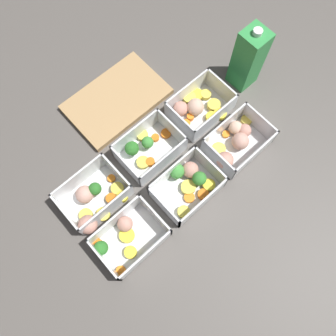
{
  "coord_description": "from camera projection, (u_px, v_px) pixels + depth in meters",
  "views": [
    {
      "loc": [
        -0.19,
        -0.21,
        0.83
      ],
      "look_at": [
        0.0,
        0.0,
        0.02
      ],
      "focal_mm": 35.0,
      "sensor_mm": 36.0,
      "label": 1
    }
  ],
  "objects": [
    {
      "name": "container_far_center",
      "position": [
        147.0,
        148.0,
        0.87
      ],
      "size": [
        0.17,
        0.13,
        0.07
      ],
      "color": "white",
      "rests_on": "ground_plane"
    },
    {
      "name": "container_near_right",
      "position": [
        236.0,
        142.0,
        0.88
      ],
      "size": [
        0.19,
        0.12,
        0.07
      ],
      "color": "white",
      "rests_on": "ground_plane"
    },
    {
      "name": "cutting_board",
      "position": [
        117.0,
        99.0,
        0.94
      ],
      "size": [
        0.28,
        0.18,
        0.02
      ],
      "color": "tan",
      "rests_on": "ground_plane"
    },
    {
      "name": "container_far_right",
      "position": [
        198.0,
        107.0,
        0.92
      ],
      "size": [
        0.16,
        0.14,
        0.07
      ],
      "color": "white",
      "rests_on": "ground_plane"
    },
    {
      "name": "ground_plane",
      "position": [
        168.0,
        171.0,
        0.88
      ],
      "size": [
        4.0,
        4.0,
        0.0
      ],
      "primitive_type": "plane",
      "color": "#56514C"
    },
    {
      "name": "container_far_left",
      "position": [
        93.0,
        201.0,
        0.83
      ],
      "size": [
        0.17,
        0.14,
        0.07
      ],
      "color": "white",
      "rests_on": "ground_plane"
    },
    {
      "name": "container_near_center",
      "position": [
        188.0,
        183.0,
        0.84
      ],
      "size": [
        0.16,
        0.13,
        0.07
      ],
      "color": "white",
      "rests_on": "ground_plane"
    },
    {
      "name": "juice_carton",
      "position": [
        248.0,
        59.0,
        0.88
      ],
      "size": [
        0.07,
        0.07,
        0.2
      ],
      "color": "green",
      "rests_on": "ground_plane"
    },
    {
      "name": "container_near_left",
      "position": [
        126.0,
        238.0,
        0.8
      ],
      "size": [
        0.17,
        0.12,
        0.07
      ],
      "color": "white",
      "rests_on": "ground_plane"
    }
  ]
}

